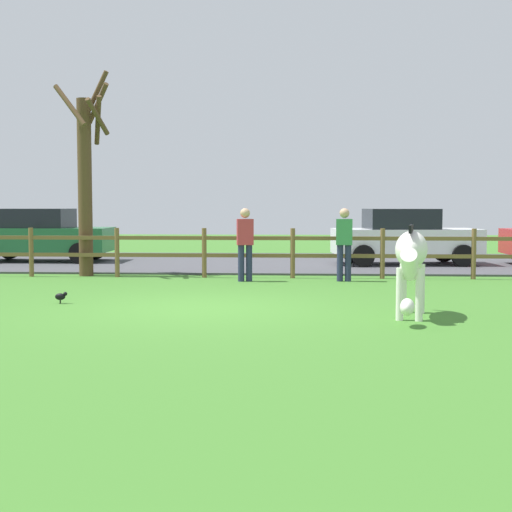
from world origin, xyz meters
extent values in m
plane|color=#3D7528|center=(0.00, 0.00, 0.00)|extent=(60.00, 60.00, 0.00)
cube|color=#47474C|center=(0.00, 9.30, 0.03)|extent=(28.00, 7.40, 0.05)
cylinder|color=brown|center=(-4.74, 5.00, 0.59)|extent=(0.11, 0.11, 1.17)
cylinder|color=brown|center=(-2.65, 5.00, 0.59)|extent=(0.11, 0.11, 1.17)
cylinder|color=brown|center=(-0.57, 5.00, 0.59)|extent=(0.11, 0.11, 1.17)
cylinder|color=brown|center=(1.52, 5.00, 0.59)|extent=(0.11, 0.11, 1.17)
cylinder|color=brown|center=(3.61, 5.00, 0.59)|extent=(0.11, 0.11, 1.17)
cylinder|color=brown|center=(5.69, 5.00, 0.59)|extent=(0.11, 0.11, 1.17)
cube|color=brown|center=(-0.57, 5.00, 0.53)|extent=(20.87, 0.06, 0.09)
cube|color=brown|center=(-0.57, 5.00, 0.94)|extent=(20.87, 0.06, 0.09)
cylinder|color=#513A23|center=(-3.49, 5.28, 2.13)|extent=(0.34, 0.34, 4.25)
cylinder|color=#513A23|center=(-3.22, 5.57, 4.18)|extent=(0.72, 0.68, 0.93)
cylinder|color=#513A23|center=(-3.70, 4.88, 4.04)|extent=(0.93, 0.56, 1.04)
cylinder|color=#513A23|center=(-3.18, 5.41, 3.75)|extent=(0.40, 0.75, 1.13)
cylinder|color=#513A23|center=(-3.37, 5.66, 4.25)|extent=(0.89, 0.38, 1.42)
cylinder|color=#513A23|center=(-3.12, 5.15, 3.80)|extent=(0.39, 0.86, 0.81)
ellipsoid|color=white|center=(3.37, -0.70, 1.03)|extent=(0.72, 1.31, 0.56)
cylinder|color=white|center=(3.42, -1.12, 0.39)|extent=(0.11, 0.11, 0.78)
cylinder|color=white|center=(3.15, -1.06, 0.39)|extent=(0.11, 0.11, 0.78)
cylinder|color=white|center=(3.59, -0.33, 0.39)|extent=(0.11, 0.11, 0.78)
cylinder|color=white|center=(3.31, -0.28, 0.39)|extent=(0.11, 0.11, 0.78)
cylinder|color=white|center=(3.26, -1.21, 0.84)|extent=(0.36, 0.62, 0.51)
ellipsoid|color=white|center=(3.17, -1.62, 0.28)|extent=(0.29, 0.47, 0.24)
cube|color=black|center=(3.32, -0.94, 1.35)|extent=(0.15, 0.56, 0.12)
cylinder|color=black|center=(3.50, -0.04, 0.88)|extent=(0.09, 0.20, 0.54)
cylinder|color=black|center=(-2.47, 0.43, 0.03)|extent=(0.01, 0.01, 0.06)
cylinder|color=black|center=(-2.47, 0.39, 0.03)|extent=(0.01, 0.01, 0.06)
ellipsoid|color=black|center=(-2.47, 0.41, 0.12)|extent=(0.18, 0.10, 0.12)
sphere|color=black|center=(-2.38, 0.41, 0.17)|extent=(0.07, 0.07, 0.07)
cube|color=white|center=(4.66, 8.50, 0.70)|extent=(4.15, 2.08, 0.70)
cube|color=black|center=(4.51, 8.49, 1.33)|extent=(2.04, 1.74, 0.56)
cylinder|color=black|center=(5.92, 9.48, 0.35)|extent=(0.61, 0.24, 0.60)
cylinder|color=black|center=(6.08, 7.79, 0.35)|extent=(0.61, 0.24, 0.60)
cylinder|color=black|center=(3.23, 9.22, 0.35)|extent=(0.61, 0.24, 0.60)
cylinder|color=black|center=(3.40, 7.53, 0.35)|extent=(0.61, 0.24, 0.60)
cube|color=#236B38|center=(-5.91, 8.98, 0.70)|extent=(4.03, 1.77, 0.70)
cube|color=black|center=(-6.06, 8.98, 1.33)|extent=(1.93, 1.60, 0.56)
cylinder|color=black|center=(-4.58, 9.85, 0.35)|extent=(0.60, 0.19, 0.60)
cylinder|color=black|center=(-4.55, 8.15, 0.35)|extent=(0.60, 0.19, 0.60)
cylinder|color=black|center=(-7.28, 9.81, 0.35)|extent=(0.60, 0.19, 0.60)
cylinder|color=#232847|center=(0.37, 4.20, 0.41)|extent=(0.14, 0.14, 0.82)
cylinder|color=#232847|center=(0.55, 4.23, 0.41)|extent=(0.14, 0.14, 0.82)
cube|color=#B7333D|center=(0.46, 4.21, 1.11)|extent=(0.40, 0.28, 0.58)
sphere|color=tan|center=(0.46, 4.21, 1.53)|extent=(0.22, 0.22, 0.22)
cylinder|color=#232847|center=(2.59, 4.36, 0.41)|extent=(0.14, 0.14, 0.82)
cylinder|color=#232847|center=(2.77, 4.35, 0.41)|extent=(0.14, 0.14, 0.82)
cube|color=#38844C|center=(2.68, 4.36, 1.11)|extent=(0.37, 0.24, 0.58)
sphere|color=tan|center=(2.68, 4.36, 1.53)|extent=(0.22, 0.22, 0.22)
camera|label=1|loc=(1.65, -11.56, 1.69)|focal=49.73mm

